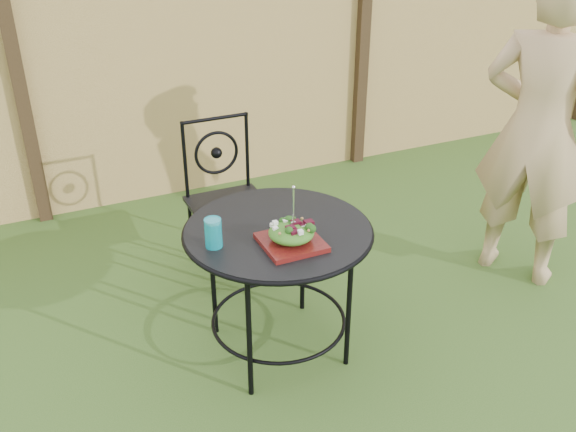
# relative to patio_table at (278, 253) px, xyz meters

# --- Properties ---
(ground) EXTENTS (60.00, 60.00, 0.00)m
(ground) POSITION_rel_patio_table_xyz_m (0.33, -0.13, -0.59)
(ground) COLOR #274817
(ground) RESTS_ON ground
(fence) EXTENTS (8.00, 0.12, 1.90)m
(fence) POSITION_rel_patio_table_xyz_m (0.33, 2.07, 0.36)
(fence) COLOR #D8B56A
(fence) RESTS_ON ground
(patio_table) EXTENTS (0.92, 0.92, 0.72)m
(patio_table) POSITION_rel_patio_table_xyz_m (0.00, 0.00, 0.00)
(patio_table) COLOR black
(patio_table) RESTS_ON ground
(patio_chair) EXTENTS (0.46, 0.46, 0.95)m
(patio_chair) POSITION_rel_patio_table_xyz_m (0.04, 0.87, -0.08)
(patio_chair) COLOR black
(patio_chair) RESTS_ON ground
(diner) EXTENTS (0.73, 0.81, 1.86)m
(diner) POSITION_rel_patio_table_xyz_m (1.66, 0.09, 0.35)
(diner) COLOR tan
(diner) RESTS_ON ground
(salad_plate) EXTENTS (0.27, 0.27, 0.02)m
(salad_plate) POSITION_rel_patio_table_xyz_m (-0.00, -0.17, 0.15)
(salad_plate) COLOR #45090E
(salad_plate) RESTS_ON patio_table
(salad) EXTENTS (0.21, 0.21, 0.08)m
(salad) POSITION_rel_patio_table_xyz_m (-0.00, -0.17, 0.20)
(salad) COLOR #235614
(salad) RESTS_ON salad_plate
(fork) EXTENTS (0.01, 0.01, 0.18)m
(fork) POSITION_rel_patio_table_xyz_m (0.01, -0.17, 0.33)
(fork) COLOR silver
(fork) RESTS_ON salad
(drinking_glass) EXTENTS (0.08, 0.08, 0.14)m
(drinking_glass) POSITION_rel_patio_table_xyz_m (-0.33, -0.03, 0.21)
(drinking_glass) COLOR #0D8E9D
(drinking_glass) RESTS_ON patio_table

